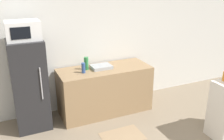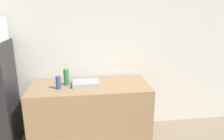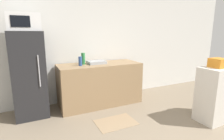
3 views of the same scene
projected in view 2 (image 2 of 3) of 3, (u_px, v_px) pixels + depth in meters
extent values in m
cube|color=silver|center=(95.00, 53.00, 3.50)|extent=(8.00, 0.06, 2.60)
cube|color=#937551|center=(91.00, 113.00, 3.31)|extent=(1.75, 0.71, 0.90)
cube|color=#9EA3A8|center=(86.00, 83.00, 3.20)|extent=(0.38, 0.29, 0.06)
cylinder|color=#2D7F42|center=(66.00, 77.00, 3.19)|extent=(0.08, 0.08, 0.24)
cylinder|color=#2D4C8C|center=(58.00, 82.00, 3.04)|extent=(0.07, 0.07, 0.19)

